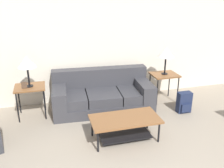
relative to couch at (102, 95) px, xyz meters
The scene contains 9 objects.
wall_back 1.17m from the couch, 89.96° to the left, with size 9.16×0.06×2.60m.
couch is the anchor object (origin of this frame).
coffee_table 1.29m from the couch, 85.77° to the right, with size 1.17×0.60×0.41m.
side_table_left 1.49m from the couch, behind, with size 0.58×0.50×0.65m.
side_table_right 1.48m from the couch, ahead, with size 0.58×0.50×0.65m.
table_lamp_left 1.69m from the couch, behind, with size 0.36×0.36×0.62m.
table_lamp_right 1.68m from the couch, ahead, with size 0.36×0.36×0.62m.
backpack 1.74m from the couch, 21.93° to the right, with size 0.29×0.24×0.44m.
picture_frame 1.61m from the couch, behind, with size 0.10×0.04×0.13m.
Camera 1 is at (-1.10, -1.68, 2.44)m, focal length 40.00 mm.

